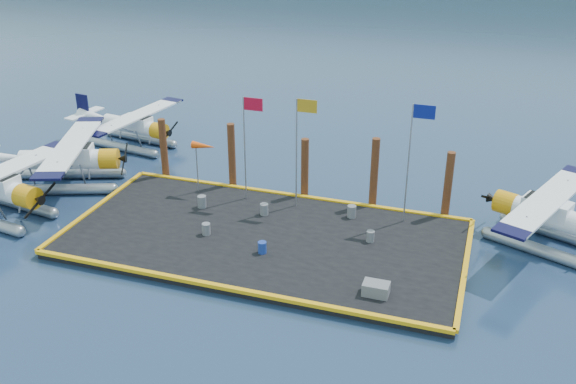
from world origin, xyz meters
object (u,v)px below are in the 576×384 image
at_px(drum_3, 206,229).
at_px(piling_1, 232,158).
at_px(piling_4, 448,187).
at_px(drum_1, 262,247).
at_px(drum_0, 202,202).
at_px(drum_2, 370,236).
at_px(flagpole_red, 248,133).
at_px(flagpole_yellow, 300,137).
at_px(piling_0, 164,150).
at_px(seaplane_c, 133,128).
at_px(flagpole_blue, 414,147).
at_px(crate, 376,289).
at_px(drum_5, 264,209).
at_px(seaplane_b, 67,162).
at_px(seaplane_d, 553,220).
at_px(piling_2, 305,170).
at_px(piling_3, 374,175).
at_px(windsock, 203,147).
at_px(drum_4, 352,211).

bearing_deg(drum_3, piling_1, 100.42).
bearing_deg(piling_4, drum_3, -151.41).
bearing_deg(drum_1, drum_0, 143.79).
relative_size(drum_2, flagpole_red, 0.09).
bearing_deg(flagpole_yellow, piling_0, 170.14).
height_order(seaplane_c, flagpole_blue, flagpole_blue).
xyz_separation_m(drum_1, crate, (5.94, -1.78, -0.01)).
height_order(drum_5, flagpole_yellow, flagpole_yellow).
distance_m(drum_2, flagpole_yellow, 6.52).
bearing_deg(seaplane_b, crate, 52.58).
bearing_deg(piling_4, seaplane_d, -13.80).
bearing_deg(piling_2, flagpole_blue, -14.48).
distance_m(crate, piling_3, 9.14).
distance_m(windsock, piling_2, 5.90).
height_order(drum_3, flagpole_red, flagpole_red).
bearing_deg(flagpole_blue, drum_3, -154.35).
relative_size(crate, piling_4, 0.29).
bearing_deg(seaplane_b, piling_3, 77.89).
relative_size(windsock, piling_1, 0.74).
relative_size(drum_4, drum_5, 1.05).
xyz_separation_m(seaplane_d, flagpole_red, (-16.10, -0.30, 2.87)).
distance_m(seaplane_d, piling_1, 17.86).
height_order(piling_0, piling_4, same).
bearing_deg(drum_0, flagpole_blue, 9.37).
distance_m(seaplane_c, drum_2, 20.55).
xyz_separation_m(seaplane_b, seaplane_d, (27.47, 1.32, -0.06)).
distance_m(seaplane_d, drum_3, 17.39).
xyz_separation_m(drum_3, piling_0, (-5.64, 6.19, 1.30)).
height_order(seaplane_d, windsock, windsock).
distance_m(flagpole_red, flagpole_blue, 8.99).
relative_size(seaplane_b, drum_2, 17.68).
height_order(drum_1, drum_2, drum_1).
distance_m(drum_5, piling_0, 8.42).
relative_size(seaplane_d, drum_5, 15.16).
height_order(windsock, piling_2, piling_2).
relative_size(drum_0, piling_1, 0.16).
xyz_separation_m(drum_2, flagpole_red, (-7.55, 2.66, 3.71)).
bearing_deg(flagpole_blue, flagpole_red, 180.00).
bearing_deg(drum_0, drum_1, -36.21).
height_order(seaplane_b, piling_1, piling_1).
bearing_deg(seaplane_d, drum_1, 135.59).
height_order(seaplane_d, flagpole_red, flagpole_red).
bearing_deg(seaplane_d, drum_5, 119.66).
bearing_deg(crate, flagpole_red, 140.48).
bearing_deg(drum_5, piling_1, 134.98).
bearing_deg(flagpole_yellow, seaplane_b, -175.94).
bearing_deg(drum_3, piling_4, 28.59).
relative_size(seaplane_c, flagpole_yellow, 1.46).
bearing_deg(seaplane_c, flagpole_yellow, 75.86).
bearing_deg(seaplane_b, flagpole_blue, 72.55).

